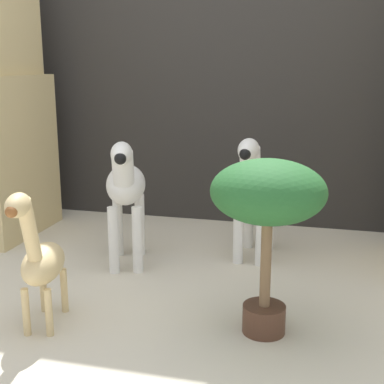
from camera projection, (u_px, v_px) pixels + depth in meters
The scene contains 6 objects.
ground_plane at pixel (133, 350), 1.89m from camera, with size 14.00×14.00×0.00m, color beige.
wall_back at pixel (226, 44), 3.22m from camera, with size 6.40×0.08×2.20m.
zebra_right at pixel (254, 184), 2.70m from camera, with size 0.21×0.49×0.65m.
zebra_left at pixel (126, 189), 2.60m from camera, with size 0.29×0.49×0.65m.
giraffe_figurine at pixel (40, 258), 2.00m from camera, with size 0.20×0.43×0.57m.
potted_palm_front at pixel (268, 201), 1.91m from camera, with size 0.42×0.42×0.66m.
Camera 1 is at (0.62, -1.60, 0.99)m, focal length 50.00 mm.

